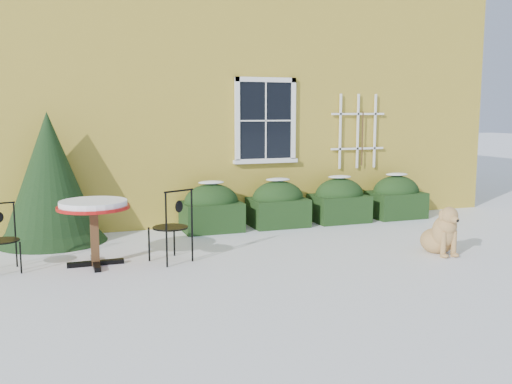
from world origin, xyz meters
name	(u,v)px	position (x,y,z in m)	size (l,w,h in m)	color
ground	(280,264)	(0.00, 0.00, 0.00)	(80.00, 80.00, 0.00)	white
house	(174,68)	(0.00, 7.00, 3.22)	(12.40, 8.40, 6.40)	gold
hedge_row	(309,203)	(1.65, 2.55, 0.40)	(4.95, 0.80, 0.91)	black
evergreen_shrub	(50,190)	(-3.03, 2.58, 0.87)	(1.78, 1.78, 2.15)	black
bistro_table	(94,212)	(-2.47, 0.81, 0.77)	(1.00, 1.00, 0.92)	black
patio_chair_near	(172,226)	(-1.41, 0.63, 0.53)	(0.62, 0.62, 1.06)	black
patio_chair_far	(2,238)	(-3.67, 0.92, 0.46)	(0.48, 0.47, 0.92)	black
dog	(442,234)	(2.52, -0.31, 0.31)	(0.54, 0.85, 0.77)	tan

